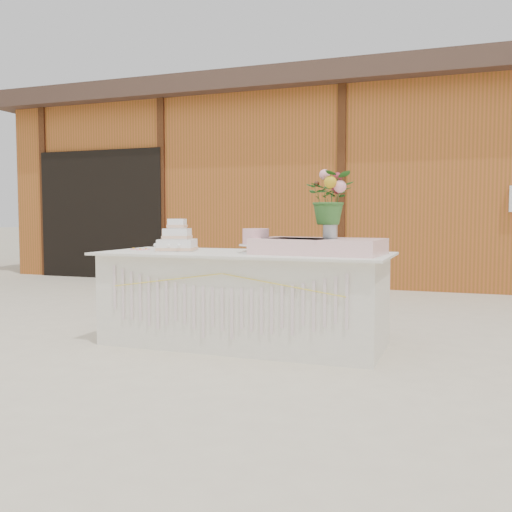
{
  "coord_description": "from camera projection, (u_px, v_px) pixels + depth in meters",
  "views": [
    {
      "loc": [
        1.7,
        -4.38,
        1.07
      ],
      "look_at": [
        0.0,
        0.3,
        0.72
      ],
      "focal_mm": 40.0,
      "sensor_mm": 36.0,
      "label": 1
    }
  ],
  "objects": [
    {
      "name": "bouquet",
      "position": [
        331.0,
        192.0,
        4.43
      ],
      "size": [
        0.42,
        0.38,
        0.41
      ],
      "primitive_type": "imported",
      "rotation": [
        0.0,
        0.0,
        0.19
      ],
      "color": "#336A2A",
      "rests_on": "flower_vase"
    },
    {
      "name": "cake_table",
      "position": [
        243.0,
        298.0,
        4.73
      ],
      "size": [
        2.4,
        1.0,
        0.77
      ],
      "color": "white",
      "rests_on": "ground"
    },
    {
      "name": "barn",
      "position": [
        363.0,
        182.0,
        10.27
      ],
      "size": [
        12.6,
        4.6,
        3.3
      ],
      "color": "#A44F22",
      "rests_on": "ground"
    },
    {
      "name": "wedding_cake",
      "position": [
        177.0,
        240.0,
        4.89
      ],
      "size": [
        0.38,
        0.38,
        0.28
      ],
      "rotation": [
        0.0,
        0.0,
        0.26
      ],
      "color": "white",
      "rests_on": "cake_table"
    },
    {
      "name": "pink_cake_stand",
      "position": [
        256.0,
        239.0,
        4.63
      ],
      "size": [
        0.27,
        0.27,
        0.2
      ],
      "color": "white",
      "rests_on": "cake_table"
    },
    {
      "name": "flower_vase",
      "position": [
        330.0,
        228.0,
        4.45
      ],
      "size": [
        0.12,
        0.12,
        0.16
      ],
      "primitive_type": "cylinder",
      "color": "silver",
      "rests_on": "satin_runner"
    },
    {
      "name": "ground",
      "position": [
        244.0,
        344.0,
        4.76
      ],
      "size": [
        80.0,
        80.0,
        0.0
      ],
      "primitive_type": "plane",
      "color": "beige",
      "rests_on": "ground"
    },
    {
      "name": "satin_runner",
      "position": [
        319.0,
        246.0,
        4.47
      ],
      "size": [
        1.02,
        0.64,
        0.12
      ],
      "primitive_type": "cube",
      "rotation": [
        0.0,
        0.0,
        -0.08
      ],
      "color": "#FFCDCD",
      "rests_on": "cake_table"
    },
    {
      "name": "loose_flowers",
      "position": [
        138.0,
        249.0,
        5.07
      ],
      "size": [
        0.21,
        0.37,
        0.02
      ],
      "primitive_type": null,
      "rotation": [
        0.0,
        0.0,
        0.21
      ],
      "color": "pink",
      "rests_on": "cake_table"
    }
  ]
}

